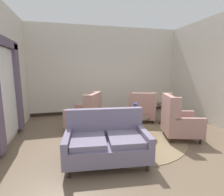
{
  "coord_description": "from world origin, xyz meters",
  "views": [
    {
      "loc": [
        -1.41,
        -3.75,
        1.76
      ],
      "look_at": [
        -0.34,
        0.59,
        0.99
      ],
      "focal_mm": 27.45,
      "sensor_mm": 36.0,
      "label": 1
    }
  ],
  "objects_px": {
    "armchair_far_left": "(142,109)",
    "armchair_foreground_right": "(87,115)",
    "side_table": "(166,112)",
    "coffee_table": "(133,120)",
    "porcelain_vase": "(135,110)",
    "settee": "(106,141)",
    "armchair_beside_settee": "(178,121)"
  },
  "relations": [
    {
      "from": "settee",
      "to": "armchair_beside_settee",
      "type": "relative_size",
      "value": 1.45
    },
    {
      "from": "porcelain_vase",
      "to": "armchair_beside_settee",
      "type": "bearing_deg",
      "value": -24.26
    },
    {
      "from": "coffee_table",
      "to": "settee",
      "type": "relative_size",
      "value": 0.52
    },
    {
      "from": "porcelain_vase",
      "to": "side_table",
      "type": "relative_size",
      "value": 0.53
    },
    {
      "from": "coffee_table",
      "to": "porcelain_vase",
      "type": "relative_size",
      "value": 2.45
    },
    {
      "from": "coffee_table",
      "to": "armchair_foreground_right",
      "type": "bearing_deg",
      "value": 147.23
    },
    {
      "from": "armchair_beside_settee",
      "to": "armchair_foreground_right",
      "type": "bearing_deg",
      "value": 78.09
    },
    {
      "from": "coffee_table",
      "to": "settee",
      "type": "xyz_separation_m",
      "value": [
        -0.95,
        -1.08,
        -0.04
      ]
    },
    {
      "from": "porcelain_vase",
      "to": "armchair_foreground_right",
      "type": "height_order",
      "value": "armchair_foreground_right"
    },
    {
      "from": "side_table",
      "to": "armchair_beside_settee",
      "type": "bearing_deg",
      "value": -106.4
    },
    {
      "from": "armchair_beside_settee",
      "to": "settee",
      "type": "bearing_deg",
      "value": 124.48
    },
    {
      "from": "coffee_table",
      "to": "porcelain_vase",
      "type": "xyz_separation_m",
      "value": [
        0.04,
        0.0,
        0.25
      ]
    },
    {
      "from": "armchair_foreground_right",
      "to": "armchair_beside_settee",
      "type": "bearing_deg",
      "value": 88.63
    },
    {
      "from": "coffee_table",
      "to": "armchair_foreground_right",
      "type": "height_order",
      "value": "armchair_foreground_right"
    },
    {
      "from": "armchair_foreground_right",
      "to": "side_table",
      "type": "xyz_separation_m",
      "value": [
        2.51,
        -0.07,
        -0.05
      ]
    },
    {
      "from": "armchair_foreground_right",
      "to": "armchair_far_left",
      "type": "bearing_deg",
      "value": 127.66
    },
    {
      "from": "side_table",
      "to": "coffee_table",
      "type": "bearing_deg",
      "value": -153.52
    },
    {
      "from": "coffee_table",
      "to": "armchair_far_left",
      "type": "height_order",
      "value": "armchair_far_left"
    },
    {
      "from": "armchair_foreground_right",
      "to": "armchair_beside_settee",
      "type": "distance_m",
      "value": 2.48
    },
    {
      "from": "armchair_far_left",
      "to": "side_table",
      "type": "height_order",
      "value": "armchair_far_left"
    },
    {
      "from": "coffee_table",
      "to": "settee",
      "type": "distance_m",
      "value": 1.44
    },
    {
      "from": "porcelain_vase",
      "to": "settee",
      "type": "relative_size",
      "value": 0.21
    },
    {
      "from": "porcelain_vase",
      "to": "coffee_table",
      "type": "bearing_deg",
      "value": -176.75
    },
    {
      "from": "armchair_far_left",
      "to": "armchair_foreground_right",
      "type": "relative_size",
      "value": 0.94
    },
    {
      "from": "porcelain_vase",
      "to": "armchair_foreground_right",
      "type": "relative_size",
      "value": 0.3
    },
    {
      "from": "porcelain_vase",
      "to": "settee",
      "type": "height_order",
      "value": "settee"
    },
    {
      "from": "settee",
      "to": "armchair_foreground_right",
      "type": "relative_size",
      "value": 1.42
    },
    {
      "from": "armchair_far_left",
      "to": "side_table",
      "type": "relative_size",
      "value": 1.65
    },
    {
      "from": "armchair_foreground_right",
      "to": "side_table",
      "type": "distance_m",
      "value": 2.51
    },
    {
      "from": "armchair_foreground_right",
      "to": "side_table",
      "type": "bearing_deg",
      "value": 115.57
    },
    {
      "from": "armchair_far_left",
      "to": "armchair_beside_settee",
      "type": "relative_size",
      "value": 0.97
    },
    {
      "from": "coffee_table",
      "to": "armchair_foreground_right",
      "type": "relative_size",
      "value": 0.74
    }
  ]
}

